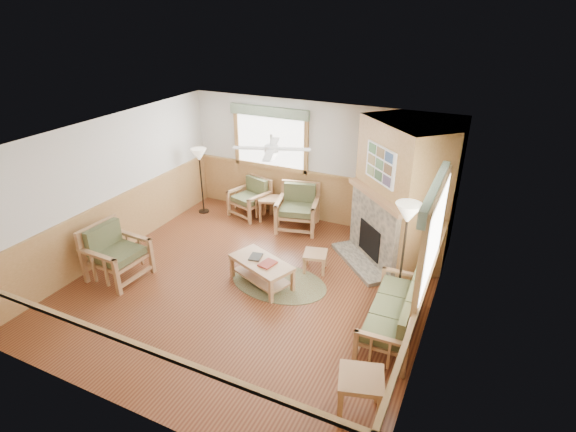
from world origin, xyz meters
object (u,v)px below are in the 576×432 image
at_px(sofa, 393,310).
at_px(coffee_table, 262,272).
at_px(armchair_back_left, 250,198).
at_px(armchair_left, 117,253).
at_px(armchair_back_right, 297,208).
at_px(footstool, 315,261).
at_px(end_table_chairs, 270,208).
at_px(end_table_sofa, 360,395).
at_px(floor_lamp_left, 201,181).
at_px(floor_lamp_right, 403,254).

relative_size(sofa, coffee_table, 1.53).
relative_size(armchair_back_left, armchair_left, 0.87).
bearing_deg(armchair_back_right, coffee_table, -95.74).
bearing_deg(footstool, armchair_back_left, 145.39).
height_order(end_table_chairs, end_table_sofa, end_table_sofa).
bearing_deg(floor_lamp_left, floor_lamp_right, -17.23).
height_order(end_table_sofa, footstool, end_table_sofa).
height_order(armchair_back_right, footstool, armchair_back_right).
height_order(sofa, coffee_table, sofa).
bearing_deg(floor_lamp_right, end_table_chairs, 150.84).
relative_size(armchair_left, coffee_table, 0.86).
height_order(armchair_back_right, floor_lamp_right, floor_lamp_right).
bearing_deg(floor_lamp_left, end_table_chairs, 11.54).
bearing_deg(armchair_left, coffee_table, -66.53).
bearing_deg(floor_lamp_right, armchair_back_left, 154.31).
xyz_separation_m(end_table_sofa, floor_lamp_right, (-0.09, 2.50, 0.60)).
bearing_deg(armchair_back_right, footstool, -68.59).
distance_m(armchair_back_right, coffee_table, 2.29).
bearing_deg(end_table_sofa, armchair_left, 167.72).
relative_size(coffee_table, footstool, 2.76).
distance_m(sofa, floor_lamp_left, 5.64).
height_order(end_table_sofa, floor_lamp_left, floor_lamp_left).
relative_size(armchair_back_right, coffee_table, 0.83).
bearing_deg(armchair_left, footstool, -57.99).
xyz_separation_m(sofa, floor_lamp_left, (-5.10, 2.38, 0.38)).
relative_size(coffee_table, end_table_chairs, 2.19).
bearing_deg(floor_lamp_right, coffee_table, -167.14).
bearing_deg(floor_lamp_right, sofa, -83.69).
xyz_separation_m(end_table_sofa, footstool, (-1.71, 2.80, -0.11)).
distance_m(sofa, armchair_back_left, 4.85).
relative_size(sofa, footstool, 4.22).
height_order(armchair_back_right, floor_lamp_left, floor_lamp_left).
bearing_deg(footstool, coffee_table, -129.82).
relative_size(end_table_chairs, floor_lamp_right, 0.30).
bearing_deg(sofa, end_table_chairs, -129.96).
distance_m(armchair_back_left, floor_lamp_left, 1.19).
xyz_separation_m(armchair_back_right, coffee_table, (0.32, -2.25, -0.25)).
xyz_separation_m(armchair_left, end_table_chairs, (1.37, 3.33, -0.23)).
bearing_deg(floor_lamp_left, sofa, -25.06).
xyz_separation_m(sofa, footstool, (-1.71, 1.13, -0.23)).
relative_size(armchair_back_right, end_table_sofa, 1.62).
height_order(armchair_back_right, end_table_chairs, armchair_back_right).
relative_size(sofa, armchair_back_left, 2.06).
relative_size(sofa, floor_lamp_right, 0.99).
xyz_separation_m(armchair_back_right, floor_lamp_left, (-2.38, -0.17, 0.30)).
bearing_deg(armchair_left, floor_lamp_right, -70.18).
height_order(armchair_left, end_table_sofa, armchair_left).
height_order(sofa, floor_lamp_left, floor_lamp_left).
bearing_deg(end_table_sofa, footstool, 121.50).
bearing_deg(floor_lamp_left, coffee_table, -37.63).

